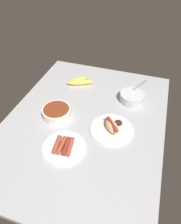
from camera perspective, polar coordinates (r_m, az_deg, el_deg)
name	(u,v)px	position (r cm, az deg, el deg)	size (l,w,h in cm)	color
ground_plane	(85,122)	(120.56, -1.63, -2.88)	(120.00, 90.00, 3.00)	#B2B2B7
banana_bunch	(80,81)	(147.63, -3.04, 8.49)	(14.79, 18.49, 3.87)	#E5D14C
plate_sausages	(64,147)	(106.24, -7.33, -9.60)	(22.35, 22.35, 3.25)	white
plate_hotdog_assembled	(112,128)	(113.67, 5.96, -4.40)	(23.93, 23.93, 5.61)	white
bowl_chili	(57,112)	(122.23, -9.39, 0.04)	(16.75, 16.75, 5.24)	white
bowl_coleslaw	(132,97)	(133.95, 11.44, 4.15)	(15.42, 15.42, 15.17)	silver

